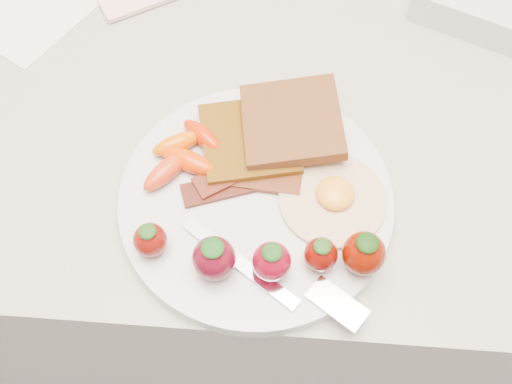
{
  "coord_description": "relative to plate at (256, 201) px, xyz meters",
  "views": [
    {
      "loc": [
        0.01,
        1.23,
        1.47
      ],
      "look_at": [
        -0.01,
        1.53,
        0.93
      ],
      "focal_mm": 45.0,
      "sensor_mm": 36.0,
      "label": 1
    }
  ],
  "objects": [
    {
      "name": "fried_egg",
      "position": [
        0.07,
        0.0,
        0.01
      ],
      "size": [
        0.14,
        0.14,
        0.02
      ],
      "color": "beige",
      "rests_on": "plate"
    },
    {
      "name": "strawberries",
      "position": [
        0.02,
        -0.07,
        0.03
      ],
      "size": [
        0.23,
        0.05,
        0.05
      ],
      "color": "#690B06",
      "rests_on": "plate"
    },
    {
      "name": "fork",
      "position": [
        0.03,
        -0.09,
        0.01
      ],
      "size": [
        0.18,
        0.1,
        0.0
      ],
      "color": "silver",
      "rests_on": "plate"
    },
    {
      "name": "toast_lower",
      "position": [
        -0.01,
        0.06,
        0.02
      ],
      "size": [
        0.11,
        0.11,
        0.01
      ],
      "primitive_type": "cube",
      "rotation": [
        0.0,
        0.0,
        0.22
      ],
      "color": "#50300D",
      "rests_on": "plate"
    },
    {
      "name": "baby_carrots",
      "position": [
        -0.08,
        0.04,
        0.02
      ],
      "size": [
        0.08,
        0.1,
        0.02
      ],
      "color": "#E25B00",
      "rests_on": "plate"
    },
    {
      "name": "plate",
      "position": [
        0.0,
        0.0,
        0.0
      ],
      "size": [
        0.27,
        0.27,
        0.02
      ],
      "primitive_type": "cylinder",
      "color": "silver",
      "rests_on": "counter"
    },
    {
      "name": "toast_upper",
      "position": [
        0.03,
        0.08,
        0.03
      ],
      "size": [
        0.11,
        0.11,
        0.02
      ],
      "primitive_type": "cube",
      "rotation": [
        0.0,
        -0.1,
        0.16
      ],
      "color": "#472210",
      "rests_on": "toast_lower"
    },
    {
      "name": "bacon_strips",
      "position": [
        -0.02,
        0.02,
        0.01
      ],
      "size": [
        0.12,
        0.09,
        0.01
      ],
      "color": "black",
      "rests_on": "plate"
    },
    {
      "name": "counter",
      "position": [
        0.01,
        0.17,
        -0.46
      ],
      "size": [
        2.0,
        0.6,
        0.9
      ],
      "primitive_type": "cube",
      "color": "gray",
      "rests_on": "ground"
    }
  ]
}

